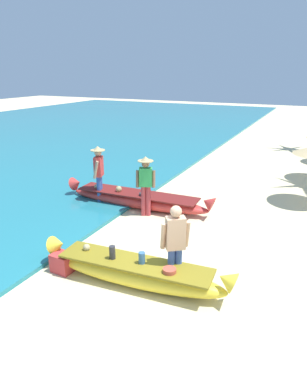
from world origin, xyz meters
TOP-DOWN VIEW (x-y plane):
  - ground_plane at (0.00, 0.00)m, footprint 80.00×80.00m
  - boat_yellow_foreground at (-0.40, -0.05)m, footprint 3.99×0.94m
  - boat_red_midground at (-2.33, 3.61)m, footprint 4.90×0.90m
  - person_vendor_hatted at (-1.79, 3.15)m, footprint 0.58×0.44m
  - person_tourist_customer at (0.32, 0.25)m, footprint 0.57×0.49m
  - person_vendor_assistant at (-3.55, 3.41)m, footprint 0.44×0.59m
  - cooler_box at (-1.99, -0.30)m, footprint 0.46×0.38m

SIDE VIEW (x-z plane):
  - ground_plane at x=0.00m, z-range 0.00..0.00m
  - cooler_box at x=-1.99m, z-range 0.00..0.40m
  - boat_red_midground at x=-2.33m, z-range -0.12..0.63m
  - boat_yellow_foreground at x=-0.40m, z-range -0.11..0.66m
  - person_tourist_customer at x=0.32m, z-range 0.11..1.79m
  - person_vendor_hatted at x=-1.79m, z-range 0.14..1.91m
  - person_vendor_assistant at x=-3.55m, z-range 0.15..1.99m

